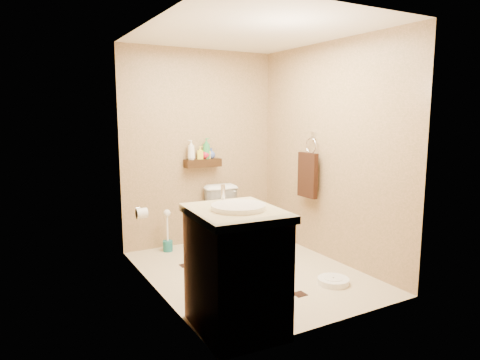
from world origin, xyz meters
TOP-DOWN VIEW (x-y plane):
  - ground at (0.00, 0.00)m, footprint 2.50×2.50m
  - wall_back at (0.00, 1.25)m, footprint 2.00×0.04m
  - wall_front at (0.00, -1.25)m, footprint 2.00×0.04m
  - wall_left at (-1.00, 0.00)m, footprint 0.04×2.50m
  - wall_right at (1.00, 0.00)m, footprint 0.04×2.50m
  - ceiling at (0.00, 0.00)m, footprint 2.00×2.50m
  - wall_shelf at (0.00, 1.17)m, footprint 0.46×0.14m
  - floor_accents at (0.02, -0.05)m, footprint 1.26×1.38m
  - toilet at (0.18, 0.83)m, footprint 0.49×0.76m
  - vanity at (-0.70, -0.95)m, footprint 0.68×0.81m
  - bathroom_scale at (0.53, -0.66)m, footprint 0.33×0.33m
  - toilet_brush at (-0.52, 1.07)m, footprint 0.12×0.12m
  - towel_ring at (0.91, 0.25)m, footprint 0.12×0.30m
  - toilet_paper at (-0.94, 0.65)m, footprint 0.12×0.11m
  - bottle_a at (-0.15, 1.17)m, footprint 0.11×0.11m
  - bottle_b at (-0.03, 1.17)m, footprint 0.09×0.09m
  - bottle_c at (0.04, 1.17)m, footprint 0.15×0.15m
  - bottle_d at (0.05, 1.17)m, footprint 0.11×0.11m
  - bottle_e at (0.07, 1.17)m, footprint 0.09×0.08m
  - bottle_f at (0.11, 1.17)m, footprint 0.13×0.13m

SIDE VIEW (x-z plane):
  - ground at x=0.00m, z-range 0.00..0.00m
  - floor_accents at x=0.02m, z-range 0.00..0.01m
  - bathroom_scale at x=0.53m, z-range 0.00..0.06m
  - toilet_brush at x=-0.52m, z-range -0.08..0.43m
  - toilet at x=0.18m, z-range 0.00..0.74m
  - vanity at x=-0.70m, z-range -0.06..1.02m
  - toilet_paper at x=-0.94m, z-range 0.54..0.66m
  - towel_ring at x=0.91m, z-range 0.57..1.33m
  - wall_shelf at x=0.00m, z-range 0.97..1.07m
  - bottle_f at x=0.11m, z-range 1.07..1.20m
  - bottle_c at x=0.04m, z-range 1.07..1.21m
  - bottle_e at x=0.07m, z-range 1.07..1.22m
  - bottle_b at x=-0.03m, z-range 1.07..1.23m
  - bottle_a at x=-0.15m, z-range 1.07..1.31m
  - bottle_d at x=0.05m, z-range 1.07..1.33m
  - wall_back at x=0.00m, z-range 0.00..2.40m
  - wall_front at x=0.00m, z-range 0.00..2.40m
  - wall_left at x=-1.00m, z-range 0.00..2.40m
  - wall_right at x=1.00m, z-range 0.00..2.40m
  - ceiling at x=0.00m, z-range 2.39..2.41m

